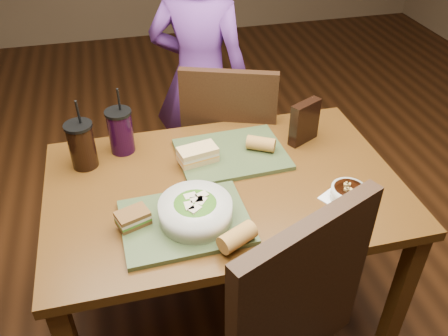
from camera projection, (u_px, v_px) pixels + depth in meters
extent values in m
plane|color=#381C0B|center=(224.00, 309.00, 2.21)|extent=(6.00, 6.00, 0.00)
cube|color=#4E2E0F|center=(399.00, 299.00, 1.82)|extent=(0.06, 0.06, 0.71)
cube|color=#4E2E0F|center=(78.00, 220.00, 2.17)|extent=(0.06, 0.06, 0.71)
cube|color=#4E2E0F|center=(321.00, 182.00, 2.40)|extent=(0.06, 0.06, 0.71)
cube|color=#4E2E0F|center=(224.00, 187.00, 1.77)|extent=(1.30, 0.85, 0.04)
cube|color=black|center=(300.00, 300.00, 1.26)|extent=(0.45, 0.23, 0.56)
cube|color=black|center=(219.00, 150.00, 2.45)|extent=(0.55, 0.55, 0.04)
cube|color=black|center=(228.00, 123.00, 2.13)|extent=(0.42, 0.19, 0.51)
cube|color=black|center=(192.00, 213.00, 2.41)|extent=(0.04, 0.04, 0.44)
cube|color=black|center=(261.00, 202.00, 2.48)|extent=(0.04, 0.04, 0.44)
cube|color=black|center=(180.00, 171.00, 2.70)|extent=(0.04, 0.04, 0.44)
cube|color=black|center=(242.00, 162.00, 2.77)|extent=(0.04, 0.04, 0.44)
imported|color=#633084|center=(200.00, 79.00, 2.51)|extent=(0.63, 0.54, 1.45)
cube|color=#364525|center=(186.00, 222.00, 1.58)|extent=(0.43, 0.33, 0.02)
cube|color=#364525|center=(232.00, 154.00, 1.89)|extent=(0.43, 0.34, 0.02)
cylinder|color=silver|center=(196.00, 211.00, 1.55)|extent=(0.24, 0.24, 0.07)
ellipsoid|color=#427219|center=(195.00, 208.00, 1.55)|extent=(0.20, 0.20, 0.06)
cube|color=beige|center=(202.00, 196.00, 1.55)|extent=(0.05, 0.04, 0.01)
cube|color=beige|center=(195.00, 209.00, 1.50)|extent=(0.05, 0.05, 0.01)
cube|color=beige|center=(189.00, 206.00, 1.51)|extent=(0.03, 0.04, 0.01)
cube|color=beige|center=(196.00, 200.00, 1.54)|extent=(0.04, 0.03, 0.01)
cube|color=beige|center=(190.00, 196.00, 1.55)|extent=(0.04, 0.03, 0.01)
cube|color=beige|center=(201.00, 201.00, 1.53)|extent=(0.05, 0.05, 0.01)
cube|color=white|center=(347.00, 199.00, 1.68)|extent=(0.20, 0.20, 0.00)
cylinder|color=silver|center=(348.00, 193.00, 1.67)|extent=(0.12, 0.12, 0.05)
cylinder|color=black|center=(349.00, 189.00, 1.66)|extent=(0.11, 0.11, 0.01)
cube|color=#B28947|center=(347.00, 189.00, 1.64)|extent=(0.01, 0.01, 0.01)
cube|color=#B28947|center=(346.00, 189.00, 1.64)|extent=(0.02, 0.02, 0.01)
cube|color=#B28947|center=(347.00, 184.00, 1.66)|extent=(0.02, 0.02, 0.01)
cube|color=#B28947|center=(350.00, 190.00, 1.64)|extent=(0.01, 0.01, 0.01)
cube|color=#B28947|center=(345.00, 185.00, 1.66)|extent=(0.02, 0.02, 0.01)
cube|color=#B28947|center=(349.00, 184.00, 1.66)|extent=(0.02, 0.02, 0.01)
cube|color=#593819|center=(134.00, 222.00, 1.55)|extent=(0.12, 0.10, 0.01)
cube|color=#3F721E|center=(133.00, 219.00, 1.55)|extent=(0.12, 0.10, 0.01)
cube|color=beige|center=(133.00, 217.00, 1.54)|extent=(0.12, 0.10, 0.01)
cube|color=#593819|center=(132.00, 214.00, 1.53)|extent=(0.12, 0.10, 0.01)
cube|color=tan|center=(198.00, 158.00, 1.83)|extent=(0.16, 0.11, 0.02)
cube|color=orange|center=(198.00, 156.00, 1.83)|extent=(0.16, 0.11, 0.01)
cube|color=beige|center=(198.00, 154.00, 1.82)|extent=(0.16, 0.11, 0.01)
cube|color=tan|center=(198.00, 150.00, 1.81)|extent=(0.16, 0.11, 0.02)
cylinder|color=#AD7533|center=(237.00, 237.00, 1.46)|extent=(0.14, 0.11, 0.06)
cylinder|color=#AD7533|center=(261.00, 144.00, 1.88)|extent=(0.13, 0.10, 0.06)
cylinder|color=black|center=(82.00, 146.00, 1.80)|extent=(0.10, 0.10, 0.17)
cylinder|color=black|center=(78.00, 126.00, 1.74)|extent=(0.11, 0.11, 0.01)
cylinder|color=black|center=(78.00, 113.00, 1.71)|extent=(0.01, 0.03, 0.11)
cylinder|color=black|center=(121.00, 132.00, 1.88)|extent=(0.10, 0.10, 0.17)
cylinder|color=black|center=(118.00, 112.00, 1.82)|extent=(0.10, 0.10, 0.01)
cylinder|color=black|center=(119.00, 101.00, 1.80)|extent=(0.01, 0.03, 0.11)
cube|color=black|center=(304.00, 122.00, 1.93)|extent=(0.14, 0.10, 0.18)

